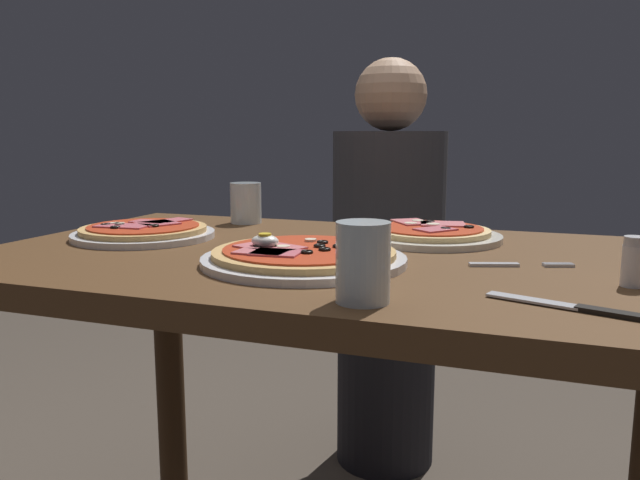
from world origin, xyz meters
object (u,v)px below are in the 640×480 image
(water_glass_near, at_px, (363,268))
(water_glass_far, at_px, (246,205))
(pizza_across_left, at_px, (430,234))
(diner_person, at_px, (388,278))
(pizza_foreground, at_px, (303,256))
(pizza_across_right, at_px, (144,232))
(salt_shaker, at_px, (634,262))
(knife, at_px, (582,308))
(dining_table, at_px, (337,329))
(fork, at_px, (513,265))

(water_glass_near, xyz_separation_m, water_glass_far, (-0.44, 0.56, -0.00))
(pizza_across_left, relative_size, diner_person, 0.23)
(pizza_foreground, distance_m, pizza_across_right, 0.40)
(pizza_across_right, relative_size, salt_shaker, 4.05)
(pizza_foreground, relative_size, water_glass_near, 3.28)
(pizza_across_left, relative_size, knife, 1.39)
(water_glass_near, bearing_deg, water_glass_far, 127.93)
(dining_table, relative_size, water_glass_near, 12.45)
(dining_table, distance_m, water_glass_near, 0.36)
(pizza_foreground, relative_size, salt_shaker, 4.76)
(dining_table, bearing_deg, salt_shaker, -11.31)
(salt_shaker, bearing_deg, knife, -114.21)
(pizza_across_right, xyz_separation_m, fork, (0.69, -0.03, -0.01))
(pizza_across_left, distance_m, water_glass_near, 0.47)
(pizza_across_right, distance_m, water_glass_near, 0.61)
(pizza_foreground, height_order, water_glass_far, water_glass_far)
(pizza_across_left, relative_size, pizza_across_right, 0.98)
(dining_table, distance_m, pizza_foreground, 0.18)
(diner_person, bearing_deg, pizza_across_left, 111.38)
(dining_table, distance_m, pizza_across_right, 0.43)
(pizza_across_right, bearing_deg, water_glass_near, -30.08)
(pizza_across_right, bearing_deg, water_glass_far, 70.14)
(water_glass_far, relative_size, salt_shaker, 1.36)
(pizza_across_left, bearing_deg, water_glass_near, -89.48)
(pizza_foreground, xyz_separation_m, knife, (0.40, -0.14, -0.01))
(water_glass_near, xyz_separation_m, salt_shaker, (0.31, 0.20, -0.01))
(pizza_across_left, height_order, diner_person, diner_person)
(fork, bearing_deg, pizza_foreground, -163.20)
(water_glass_near, xyz_separation_m, diner_person, (-0.23, 1.04, -0.26))
(water_glass_far, bearing_deg, knife, -36.88)
(pizza_across_left, relative_size, water_glass_far, 2.94)
(salt_shaker, relative_size, diner_person, 0.06)
(dining_table, bearing_deg, water_glass_near, -65.81)
(water_glass_near, height_order, salt_shaker, water_glass_near)
(salt_shaker, bearing_deg, water_glass_far, 154.10)
(water_glass_far, bearing_deg, dining_table, -41.74)
(pizza_across_left, xyz_separation_m, water_glass_near, (0.00, -0.47, 0.03))
(pizza_across_right, xyz_separation_m, salt_shaker, (0.84, -0.11, 0.02))
(pizza_across_left, bearing_deg, salt_shaker, -40.95)
(pizza_across_right, relative_size, knife, 1.42)
(pizza_foreground, relative_size, diner_person, 0.27)
(salt_shaker, bearing_deg, dining_table, 168.69)
(pizza_foreground, height_order, salt_shaker, salt_shaker)
(water_glass_far, relative_size, knife, 0.47)
(pizza_foreground, xyz_separation_m, fork, (0.31, 0.09, -0.01))
(diner_person, bearing_deg, water_glass_far, 65.84)
(dining_table, height_order, pizza_foreground, pizza_foreground)
(pizza_across_right, bearing_deg, pizza_across_left, 17.48)
(pizza_across_right, xyz_separation_m, diner_person, (0.30, 0.73, -0.23))
(knife, bearing_deg, pizza_across_left, 120.56)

